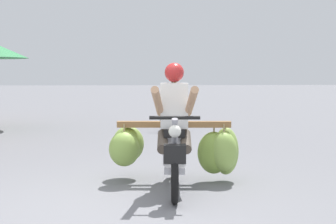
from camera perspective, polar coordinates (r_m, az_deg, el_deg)
The scene contains 3 objects.
ground_plane at distance 5.16m, azimuth -6.68°, elevation -11.68°, with size 120.00×120.00×0.00m, color slate.
motorbike_main_loaded at distance 6.22m, azimuth 1.29°, elevation -3.86°, with size 1.77×1.88×1.58m.
motorbike_distant_ahead_left at distance 12.63m, azimuth 0.69°, elevation 0.55°, with size 0.85×1.49×1.40m.
Camera 1 is at (0.21, -4.96, 1.43)m, focal length 51.16 mm.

